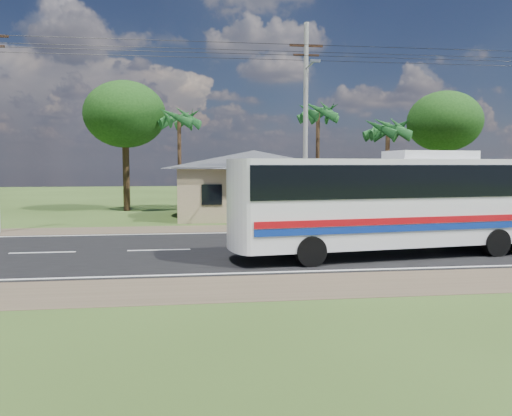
{
  "coord_description": "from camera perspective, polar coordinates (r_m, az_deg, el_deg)",
  "views": [
    {
      "loc": [
        -3.17,
        -20.23,
        3.47
      ],
      "look_at": [
        -0.42,
        1.0,
        1.59
      ],
      "focal_mm": 35.0,
      "sensor_mm": 36.0,
      "label": 1
    }
  ],
  "objects": [
    {
      "name": "palm_near",
      "position": [
        33.77,
        14.85,
        8.65
      ],
      "size": [
        2.8,
        2.8,
        6.7
      ],
      "color": "#47301E",
      "rests_on": "ground"
    },
    {
      "name": "tree_behind_shed",
      "position": [
        41.11,
        20.72,
        9.18
      ],
      "size": [
        5.6,
        5.6,
        9.02
      ],
      "color": "#47301E",
      "rests_on": "ground"
    },
    {
      "name": "person",
      "position": [
        29.6,
        19.29,
        -0.52
      ],
      "size": [
        0.57,
        0.39,
        1.52
      ],
      "primitive_type": "imported",
      "rotation": [
        0.0,
        0.0,
        3.1
      ],
      "color": "#1A4690",
      "rests_on": "ground"
    },
    {
      "name": "coach_bus",
      "position": [
        19.83,
        16.59,
        1.35
      ],
      "size": [
        13.05,
        4.31,
        3.98
      ],
      "rotation": [
        0.0,
        0.0,
        0.13
      ],
      "color": "silver",
      "rests_on": "ground"
    },
    {
      "name": "ground",
      "position": [
        20.76,
        1.51,
        -4.61
      ],
      "size": [
        120.0,
        120.0,
        0.0
      ],
      "primitive_type": "plane",
      "color": "#2A4016",
      "rests_on": "ground"
    },
    {
      "name": "tree_behind_house",
      "position": [
        38.7,
        -14.76,
        10.26
      ],
      "size": [
        6.0,
        6.0,
        9.61
      ],
      "color": "#47301E",
      "rests_on": "ground"
    },
    {
      "name": "motorcycle",
      "position": [
        28.48,
        10.74,
        -1.08
      ],
      "size": [
        1.95,
        1.04,
        0.97
      ],
      "primitive_type": "imported",
      "rotation": [
        0.0,
        0.0,
        1.35
      ],
      "color": "black",
      "rests_on": "ground"
    },
    {
      "name": "utility_poles",
      "position": [
        27.44,
        5.01,
        9.8
      ],
      "size": [
        32.8,
        2.22,
        11.0
      ],
      "color": "#9E9E99",
      "rests_on": "ground"
    },
    {
      "name": "palm_mid",
      "position": [
        37.07,
        7.11,
        10.69
      ],
      "size": [
        2.8,
        2.8,
        8.2
      ],
      "color": "#47301E",
      "rests_on": "ground"
    },
    {
      "name": "waiting_shed",
      "position": [
        32.97,
        22.03,
        3.36
      ],
      "size": [
        5.2,
        4.48,
        3.35
      ],
      "color": "#321E12",
      "rests_on": "ground"
    },
    {
      "name": "palm_far",
      "position": [
        36.38,
        -8.79,
        10.02
      ],
      "size": [
        2.8,
        2.8,
        7.7
      ],
      "color": "#47301E",
      "rests_on": "ground"
    },
    {
      "name": "house",
      "position": [
        33.49,
        -0.23,
        3.6
      ],
      "size": [
        12.4,
        10.0,
        5.0
      ],
      "color": "tan",
      "rests_on": "ground"
    },
    {
      "name": "road",
      "position": [
        20.76,
        1.51,
        -4.58
      ],
      "size": [
        120.0,
        16.0,
        0.03
      ],
      "color": "black",
      "rests_on": "ground"
    },
    {
      "name": "concrete_barrier",
      "position": [
        30.1,
        22.93,
        -1.14
      ],
      "size": [
        7.0,
        0.3,
        0.9
      ],
      "primitive_type": "cube",
      "color": "#9E9E99",
      "rests_on": "ground"
    }
  ]
}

